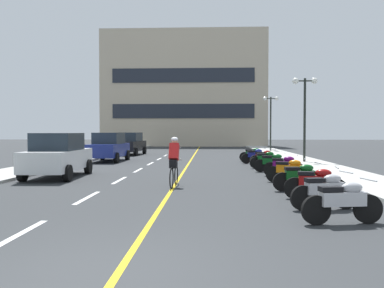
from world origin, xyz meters
The scene contains 34 objects.
ground_plane centered at (0.00, 21.00, 0.00)m, with size 140.00×140.00×0.00m, color #2D3033.
curb_left centered at (-7.20, 24.00, 0.06)m, with size 2.40×72.00×0.12m, color #A8A8A3.
curb_right centered at (7.20, 24.00, 0.06)m, with size 2.40×72.00×0.12m, color #A8A8A3.
lane_dash_0 centered at (-2.00, 2.00, 0.00)m, with size 0.14×2.20×0.01m, color silver.
lane_dash_1 centered at (-2.00, 6.00, 0.00)m, with size 0.14×2.20×0.01m, color silver.
lane_dash_2 centered at (-2.00, 10.00, 0.00)m, with size 0.14×2.20×0.01m, color silver.
lane_dash_3 centered at (-2.00, 14.00, 0.00)m, with size 0.14×2.20×0.01m, color silver.
lane_dash_4 centered at (-2.00, 18.00, 0.00)m, with size 0.14×2.20×0.01m, color silver.
lane_dash_5 centered at (-2.00, 22.00, 0.00)m, with size 0.14×2.20×0.01m, color silver.
lane_dash_6 centered at (-2.00, 26.00, 0.00)m, with size 0.14×2.20×0.01m, color silver.
lane_dash_7 centered at (-2.00, 30.00, 0.00)m, with size 0.14×2.20×0.01m, color silver.
lane_dash_8 centered at (-2.00, 34.00, 0.00)m, with size 0.14×2.20×0.01m, color silver.
lane_dash_9 centered at (-2.00, 38.00, 0.00)m, with size 0.14×2.20×0.01m, color silver.
lane_dash_10 centered at (-2.00, 42.00, 0.00)m, with size 0.14×2.20×0.01m, color silver.
lane_dash_11 centered at (-2.00, 46.00, 0.00)m, with size 0.14×2.20×0.01m, color silver.
centre_line_yellow centered at (0.25, 24.00, 0.00)m, with size 0.12×66.00×0.01m, color gold.
office_building centered at (-1.86, 48.15, 7.54)m, with size 21.52×6.42×15.08m.
street_lamp_mid centered at (7.08, 18.49, 3.75)m, with size 1.46×0.36×4.93m.
street_lamp_far centered at (7.22, 32.19, 3.83)m, with size 1.46×0.36×5.06m.
parked_car_near centered at (-4.75, 10.89, 0.92)m, with size 2.03×4.25×1.82m.
parked_car_mid centered at (-4.89, 19.68, 0.92)m, with size 2.01×4.24×1.82m.
parked_car_far centered at (-4.99, 26.81, 0.92)m, with size 2.18×4.32×1.82m.
motorcycle_0 centered at (4.14, 3.06, 0.47)m, with size 1.70×0.60×0.92m.
motorcycle_1 centered at (4.22, 4.53, 0.47)m, with size 1.69×0.64×0.92m.
motorcycle_2 centered at (4.39, 5.95, 0.47)m, with size 1.69×0.60×0.92m.
motorcycle_3 centered at (4.30, 7.43, 0.47)m, with size 1.70×0.60×0.92m.
motorcycle_4 centered at (4.39, 9.50, 0.47)m, with size 1.64×0.79×0.92m.
motorcycle_5 centered at (4.58, 11.52, 0.47)m, with size 1.68×0.66×0.92m.
motorcycle_6 centered at (4.39, 13.24, 0.47)m, with size 1.69×0.60×0.92m.
motorcycle_7 centered at (4.37, 15.26, 0.47)m, with size 1.68×0.64×0.92m.
motorcycle_8 centered at (4.47, 16.67, 0.47)m, with size 1.63×0.80×0.92m.
motorcycle_9 centered at (4.18, 18.32, 0.47)m, with size 1.69×0.60×0.92m.
motorcycle_10 centered at (4.22, 19.80, 0.47)m, with size 1.70×0.60×0.92m.
cyclist_rider centered at (0.25, 8.39, 0.89)m, with size 0.42×1.77×1.71m.
Camera 1 is at (1.45, -4.93, 1.86)m, focal length 36.74 mm.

